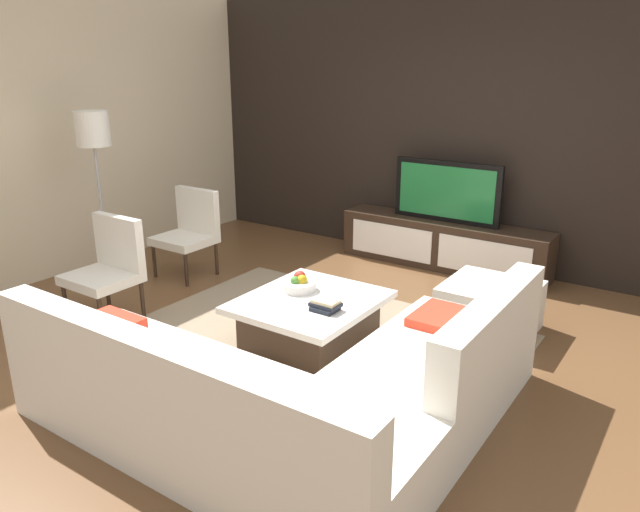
{
  "coord_description": "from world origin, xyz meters",
  "views": [
    {
      "loc": [
        2.37,
        -3.38,
        2.13
      ],
      "look_at": [
        -0.31,
        0.55,
        0.56
      ],
      "focal_mm": 34.0,
      "sensor_mm": 36.0,
      "label": 1
    }
  ],
  "objects_px": {
    "accent_chair_near": "(110,263)",
    "fruit_bowl": "(299,284)",
    "coffee_table": "(310,320)",
    "sectional_couch": "(297,393)",
    "ottoman": "(489,308)",
    "accent_chair_far": "(190,227)",
    "media_console": "(443,244)",
    "television": "(447,192)",
    "floor_lamp": "(94,141)",
    "book_stack": "(325,305)"
  },
  "relations": [
    {
      "from": "sectional_couch",
      "to": "coffee_table",
      "type": "distance_m",
      "value": 1.19
    },
    {
      "from": "accent_chair_far",
      "to": "book_stack",
      "type": "bearing_deg",
      "value": -28.89
    },
    {
      "from": "sectional_couch",
      "to": "ottoman",
      "type": "xyz_separation_m",
      "value": [
        0.43,
        2.03,
        -0.08
      ]
    },
    {
      "from": "television",
      "to": "coffee_table",
      "type": "xyz_separation_m",
      "value": [
        -0.1,
        -2.3,
        -0.61
      ]
    },
    {
      "from": "television",
      "to": "accent_chair_near",
      "type": "distance_m",
      "value": 3.35
    },
    {
      "from": "television",
      "to": "sectional_couch",
      "type": "distance_m",
      "value": 3.39
    },
    {
      "from": "television",
      "to": "fruit_bowl",
      "type": "height_order",
      "value": "television"
    },
    {
      "from": "ottoman",
      "to": "book_stack",
      "type": "height_order",
      "value": "book_stack"
    },
    {
      "from": "sectional_couch",
      "to": "book_stack",
      "type": "bearing_deg",
      "value": 114.34
    },
    {
      "from": "fruit_bowl",
      "to": "media_console",
      "type": "bearing_deg",
      "value": 82.68
    },
    {
      "from": "ottoman",
      "to": "coffee_table",
      "type": "bearing_deg",
      "value": -136.11
    },
    {
      "from": "media_console",
      "to": "ottoman",
      "type": "height_order",
      "value": "media_console"
    },
    {
      "from": "coffee_table",
      "to": "floor_lamp",
      "type": "distance_m",
      "value": 2.72
    },
    {
      "from": "television",
      "to": "floor_lamp",
      "type": "height_order",
      "value": "floor_lamp"
    },
    {
      "from": "fruit_bowl",
      "to": "television",
      "type": "bearing_deg",
      "value": 82.68
    },
    {
      "from": "accent_chair_near",
      "to": "fruit_bowl",
      "type": "relative_size",
      "value": 3.11
    },
    {
      "from": "sectional_couch",
      "to": "floor_lamp",
      "type": "relative_size",
      "value": 1.53
    },
    {
      "from": "book_stack",
      "to": "floor_lamp",
      "type": "bearing_deg",
      "value": 177.55
    },
    {
      "from": "television",
      "to": "fruit_bowl",
      "type": "relative_size",
      "value": 4.08
    },
    {
      "from": "television",
      "to": "floor_lamp",
      "type": "relative_size",
      "value": 0.69
    },
    {
      "from": "sectional_couch",
      "to": "ottoman",
      "type": "distance_m",
      "value": 2.07
    },
    {
      "from": "floor_lamp",
      "to": "book_stack",
      "type": "bearing_deg",
      "value": -2.45
    },
    {
      "from": "media_console",
      "to": "television",
      "type": "relative_size",
      "value": 1.95
    },
    {
      "from": "fruit_bowl",
      "to": "accent_chair_far",
      "type": "height_order",
      "value": "accent_chair_far"
    },
    {
      "from": "television",
      "to": "ottoman",
      "type": "height_order",
      "value": "television"
    },
    {
      "from": "media_console",
      "to": "book_stack",
      "type": "relative_size",
      "value": 10.52
    },
    {
      "from": "coffee_table",
      "to": "fruit_bowl",
      "type": "relative_size",
      "value": 3.79
    },
    {
      "from": "media_console",
      "to": "accent_chair_far",
      "type": "bearing_deg",
      "value": -141.2
    },
    {
      "from": "accent_chair_far",
      "to": "sectional_couch",
      "type": "bearing_deg",
      "value": -42.23
    },
    {
      "from": "sectional_couch",
      "to": "accent_chair_near",
      "type": "height_order",
      "value": "accent_chair_near"
    },
    {
      "from": "media_console",
      "to": "ottoman",
      "type": "distance_m",
      "value": 1.6
    },
    {
      "from": "ottoman",
      "to": "fruit_bowl",
      "type": "height_order",
      "value": "fruit_bowl"
    },
    {
      "from": "coffee_table",
      "to": "fruit_bowl",
      "type": "height_order",
      "value": "fruit_bowl"
    },
    {
      "from": "coffee_table",
      "to": "accent_chair_far",
      "type": "xyz_separation_m",
      "value": [
        -1.94,
        0.65,
        0.29
      ]
    },
    {
      "from": "accent_chair_near",
      "to": "book_stack",
      "type": "bearing_deg",
      "value": 15.97
    },
    {
      "from": "floor_lamp",
      "to": "ottoman",
      "type": "height_order",
      "value": "floor_lamp"
    },
    {
      "from": "accent_chair_near",
      "to": "floor_lamp",
      "type": "height_order",
      "value": "floor_lamp"
    },
    {
      "from": "television",
      "to": "accent_chair_near",
      "type": "xyz_separation_m",
      "value": [
        -1.79,
        -2.82,
        -0.32
      ]
    },
    {
      "from": "television",
      "to": "sectional_couch",
      "type": "xyz_separation_m",
      "value": [
        0.52,
        -3.31,
        -0.54
      ]
    },
    {
      "from": "sectional_couch",
      "to": "coffee_table",
      "type": "height_order",
      "value": "sectional_couch"
    },
    {
      "from": "coffee_table",
      "to": "accent_chair_far",
      "type": "relative_size",
      "value": 1.22
    },
    {
      "from": "accent_chair_near",
      "to": "fruit_bowl",
      "type": "height_order",
      "value": "accent_chair_near"
    },
    {
      "from": "television",
      "to": "book_stack",
      "type": "xyz_separation_m",
      "value": [
        0.12,
        -2.41,
        -0.4
      ]
    },
    {
      "from": "sectional_couch",
      "to": "fruit_bowl",
      "type": "relative_size",
      "value": 9.06
    },
    {
      "from": "fruit_bowl",
      "to": "accent_chair_far",
      "type": "xyz_separation_m",
      "value": [
        -1.76,
        0.55,
        0.06
      ]
    },
    {
      "from": "sectional_couch",
      "to": "ottoman",
      "type": "relative_size",
      "value": 3.63
    },
    {
      "from": "television",
      "to": "accent_chair_near",
      "type": "relative_size",
      "value": 1.31
    },
    {
      "from": "accent_chair_near",
      "to": "floor_lamp",
      "type": "bearing_deg",
      "value": 149.57
    },
    {
      "from": "floor_lamp",
      "to": "ottoman",
      "type": "relative_size",
      "value": 2.38
    },
    {
      "from": "ottoman",
      "to": "fruit_bowl",
      "type": "bearing_deg",
      "value": -143.65
    }
  ]
}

